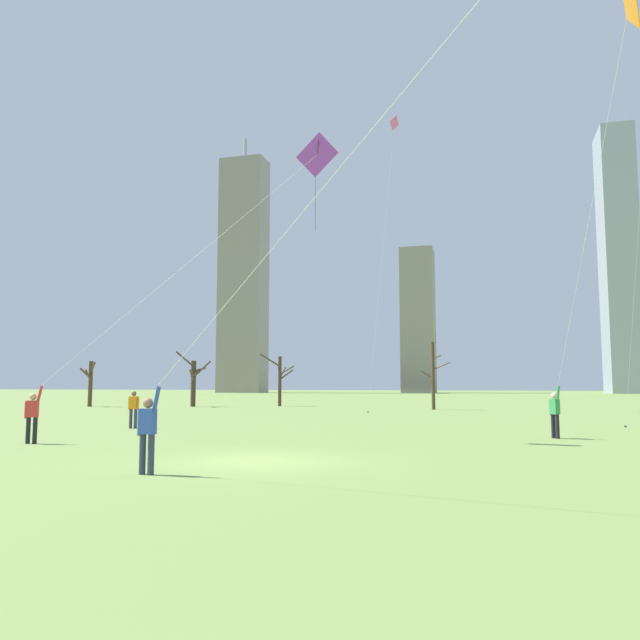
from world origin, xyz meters
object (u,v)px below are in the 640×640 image
kite_flyer_foreground_right_purple (115,339)px  bare_tree_leftmost (280,379)px  distant_kite_low_near_trees_pink (393,139)px  bare_tree_right_of_center (90,381)px  kite_flyer_midfield_center_orange (572,321)px  kite_flyer_far_back_white (206,356)px  bystander_far_off_by_trees (133,408)px  bare_tree_far_right_edge (433,375)px  bare_tree_left_of_center (194,380)px

kite_flyer_foreground_right_purple → bare_tree_leftmost: (-6.21, 35.01, -0.98)m
distant_kite_low_near_trees_pink → bare_tree_leftmost: (-11.22, 5.19, -19.03)m
bare_tree_right_of_center → bare_tree_leftmost: bare_tree_leftmost is taller
kite_flyer_midfield_center_orange → kite_flyer_far_back_white: bearing=-127.0°
bystander_far_off_by_trees → bare_tree_far_right_edge: (10.76, 24.65, 1.75)m
distant_kite_low_near_trees_pink → bare_tree_left_of_center: bearing=173.9°
kite_flyer_far_back_white → bare_tree_leftmost: size_ratio=2.55×
bare_tree_right_of_center → bare_tree_leftmost: (15.56, 5.66, 0.26)m
bare_tree_right_of_center → bare_tree_left_of_center: size_ratio=0.82×
bare_tree_far_right_edge → bare_tree_right_of_center: bearing=-177.3°
bystander_far_off_by_trees → distant_kite_low_near_trees_pink: size_ratio=0.07×
kite_flyer_foreground_right_purple → bystander_far_off_by_trees: 7.22m
bare_tree_leftmost → bare_tree_far_right_edge: size_ratio=0.90×
kite_flyer_midfield_center_orange → bare_tree_far_right_edge: 27.99m
kite_flyer_far_back_white → kite_flyer_foreground_right_purple: kite_flyer_far_back_white is taller
kite_flyer_far_back_white → kite_flyer_midfield_center_orange: size_ratio=0.93×
kite_flyer_far_back_white → bare_tree_left_of_center: size_ratio=2.48×
bare_tree_leftmost → bystander_far_off_by_trees: bearing=-83.7°
kite_flyer_foreground_right_purple → bare_tree_right_of_center: bearing=126.6°
kite_flyer_far_back_white → kite_flyer_midfield_center_orange: (8.05, 10.68, 1.54)m
bare_tree_right_of_center → bare_tree_far_right_edge: size_ratio=0.76×
distant_kite_low_near_trees_pink → bare_tree_right_of_center: size_ratio=5.97×
bare_tree_leftmost → bare_tree_far_right_edge: bare_tree_far_right_edge is taller
bare_tree_right_of_center → bare_tree_far_right_edge: 29.57m
bare_tree_leftmost → bare_tree_left_of_center: size_ratio=0.97×
kite_flyer_far_back_white → bystander_far_off_by_trees: size_ratio=7.38×
kite_flyer_foreground_right_purple → bare_tree_far_right_edge: 31.70m
kite_flyer_foreground_right_purple → bystander_far_off_by_trees: kite_flyer_foreground_right_purple is taller
bare_tree_left_of_center → bare_tree_leftmost: bearing=25.6°
kite_flyer_far_back_white → bare_tree_left_of_center: 43.51m
kite_flyer_foreground_right_purple → bare_tree_leftmost: kite_flyer_foreground_right_purple is taller
kite_flyer_midfield_center_orange → bystander_far_off_by_trees: kite_flyer_midfield_center_orange is taller
kite_flyer_foreground_right_purple → bare_tree_leftmost: size_ratio=2.35×
bystander_far_off_by_trees → bare_tree_leftmost: size_ratio=0.35×
kite_flyer_foreground_right_purple → distant_kite_low_near_trees_pink: bearing=80.5°
kite_flyer_midfield_center_orange → distant_kite_low_near_trees_pink: (-9.77, 26.17, 17.48)m
kite_flyer_midfield_center_orange → distant_kite_low_near_trees_pink: distant_kite_low_near_trees_pink is taller
kite_flyer_far_back_white → kite_flyer_foreground_right_purple: 9.77m
kite_flyer_far_back_white → kite_flyer_midfield_center_orange: kite_flyer_midfield_center_orange is taller
kite_flyer_midfield_center_orange → bystander_far_off_by_trees: (-17.77, 2.42, -3.10)m
kite_flyer_foreground_right_purple → bare_tree_far_right_edge: kite_flyer_foreground_right_purple is taller
kite_flyer_far_back_white → kite_flyer_foreground_right_purple: (-6.72, 7.02, 0.97)m
bare_tree_left_of_center → bystander_far_off_by_trees: bearing=-68.6°
bare_tree_far_right_edge → bare_tree_left_of_center: (-20.81, 1.02, -0.37)m
kite_flyer_midfield_center_orange → bare_tree_leftmost: bearing=123.8°
bystander_far_off_by_trees → bare_tree_leftmost: bare_tree_leftmost is taller
kite_flyer_foreground_right_purple → kite_flyer_midfield_center_orange: bearing=13.9°
distant_kite_low_near_trees_pink → bare_tree_far_right_edge: (2.76, 0.90, -18.83)m
bystander_far_off_by_trees → bare_tree_right_of_center: bare_tree_right_of_center is taller
bare_tree_right_of_center → kite_flyer_foreground_right_purple: bearing=-53.4°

